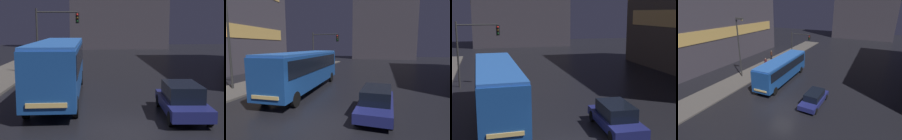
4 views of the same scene
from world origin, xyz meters
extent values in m
plane|color=black|center=(0.00, 0.00, 0.00)|extent=(120.00, 120.00, 0.00)
cube|color=#56514C|center=(-9.00, 10.00, 0.07)|extent=(4.00, 48.00, 0.15)
cube|color=#423D47|center=(-20.67, 10.73, 9.57)|extent=(10.00, 26.34, 19.13)
cube|color=#E0B25B|center=(-15.72, 10.73, 5.81)|extent=(0.24, 22.39, 1.80)
cube|color=#E0B25B|center=(-5.84, 50.43, 8.58)|extent=(0.24, 10.20, 1.80)
cube|color=#194793|center=(-3.34, 6.05, 1.86)|extent=(2.65, 11.11, 2.61)
cube|color=black|center=(-3.34, 6.05, 2.41)|extent=(2.69, 10.22, 1.10)
cube|color=blue|center=(-3.34, 6.05, 3.24)|extent=(2.60, 10.88, 0.16)
cube|color=#F4CC72|center=(-3.24, 0.50, 0.95)|extent=(1.71, 0.13, 0.20)
cylinder|color=black|center=(-2.14, 1.94, 0.50)|extent=(0.27, 1.00, 1.00)
cylinder|color=black|center=(-4.38, 1.90, 0.50)|extent=(0.27, 1.00, 1.00)
cylinder|color=black|center=(-2.30, 10.20, 0.50)|extent=(0.27, 1.00, 1.00)
cylinder|color=black|center=(-4.54, 10.16, 0.50)|extent=(0.27, 1.00, 1.00)
cube|color=navy|center=(2.83, 2.04, 0.55)|extent=(2.01, 4.73, 0.50)
cube|color=black|center=(2.83, 2.04, 1.16)|extent=(1.65, 2.62, 0.73)
cylinder|color=black|center=(3.58, 0.38, 0.32)|extent=(0.23, 0.65, 0.64)
cylinder|color=black|center=(1.93, 0.45, 0.32)|extent=(0.23, 0.65, 0.64)
cylinder|color=black|center=(3.72, 3.63, 0.32)|extent=(0.23, 0.65, 0.64)
cylinder|color=black|center=(2.07, 3.70, 0.32)|extent=(0.23, 0.65, 0.64)
cylinder|color=black|center=(-8.35, 9.05, 0.57)|extent=(0.14, 0.14, 0.84)
cylinder|color=black|center=(-8.17, 9.05, 0.57)|extent=(0.14, 0.14, 0.84)
cylinder|color=#4C191E|center=(-8.26, 9.05, 1.34)|extent=(0.46, 0.46, 0.70)
sphere|color=#8C664C|center=(-8.26, 9.05, 1.80)|extent=(0.22, 0.22, 0.22)
cylinder|color=black|center=(-10.35, 13.98, 0.56)|extent=(0.14, 0.14, 0.83)
cylinder|color=black|center=(-10.17, 13.98, 0.56)|extent=(0.14, 0.14, 0.83)
cylinder|color=#422319|center=(-10.26, 13.98, 1.32)|extent=(0.49, 0.49, 0.69)
sphere|color=#8C664C|center=(-10.26, 13.98, 1.78)|extent=(0.22, 0.22, 0.22)
cylinder|color=#2D2D2D|center=(-6.21, 14.86, 2.84)|extent=(0.16, 0.16, 5.67)
cylinder|color=#2D2D2D|center=(-4.48, 14.86, 5.37)|extent=(3.45, 0.12, 0.12)
cube|color=black|center=(-2.76, 14.86, 4.87)|extent=(0.30, 0.24, 0.90)
sphere|color=red|center=(-2.76, 14.72, 5.15)|extent=(0.18, 0.18, 0.18)
sphere|color=#3B2B07|center=(-2.76, 14.72, 4.87)|extent=(0.18, 0.18, 0.18)
sphere|color=black|center=(-2.76, 14.72, 4.59)|extent=(0.18, 0.18, 0.18)
cylinder|color=#2D2D2D|center=(-9.53, 4.48, 4.43)|extent=(0.18, 0.18, 8.57)
cube|color=#383838|center=(-8.93, 4.48, 8.57)|extent=(1.10, 0.36, 0.24)
sphere|color=#F4CC72|center=(-8.53, 4.48, 8.42)|extent=(0.32, 0.32, 0.32)
camera|label=1|loc=(-1.17, -12.07, 4.17)|focal=50.00mm
camera|label=2|loc=(3.10, -7.66, 3.81)|focal=28.00mm
camera|label=3|loc=(-4.01, -13.09, 6.42)|focal=50.00mm
camera|label=4|loc=(8.00, -14.12, 10.31)|focal=28.00mm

